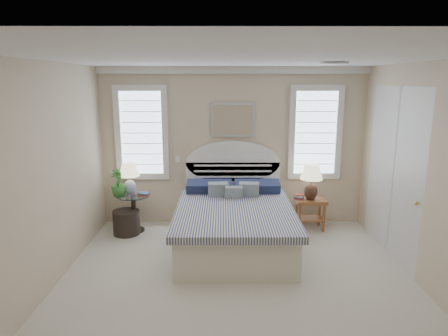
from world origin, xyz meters
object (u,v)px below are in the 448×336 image
Objects in this scene: floor_pot at (126,222)px; lamp_left at (129,175)px; side_table_left at (134,209)px; bed at (234,221)px; nightstand_right at (310,207)px; lamp_right at (311,178)px.

lamp_left is (0.05, 0.15, 0.76)m from floor_pot.
lamp_left reaches higher than side_table_left.
bed is 4.29× the size of nightstand_right.
floor_pot is at bearing 165.04° from bed.
floor_pot is (-1.75, 0.47, -0.19)m from bed.
lamp_left is 0.90× the size of lamp_right.
bed is at bearing -19.99° from lamp_left.
lamp_right is (3.04, 0.19, 0.70)m from floor_pot.
lamp_left is at bearing -179.24° from lamp_right.
floor_pot is at bearing -176.42° from lamp_right.
lamp_right reaches higher than side_table_left.
bed is 3.61× the size of side_table_left.
side_table_left is 2.95m from nightstand_right.
bed reaches higher than lamp_left.
side_table_left is (-1.65, 0.59, 0.00)m from bed.
lamp_right is (2.99, 0.04, -0.06)m from lamp_left.
nightstand_right is (1.30, 0.69, 0.00)m from bed.
bed is 1.54m from lamp_right.
side_table_left is 1.19× the size of nightstand_right.
lamp_right reaches higher than nightstand_right.
side_table_left reaches higher than floor_pot.
bed is 1.75m from side_table_left.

